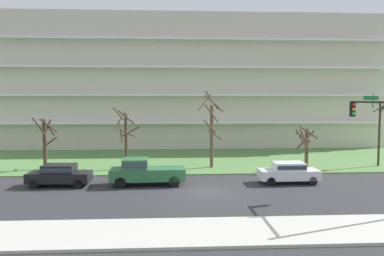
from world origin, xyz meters
name	(u,v)px	position (x,y,z in m)	size (l,w,h in m)	color
ground	(205,192)	(0.00, 0.00, 0.00)	(160.00, 160.00, 0.00)	#2D2D30
sidewalk_curb_near	(221,232)	(0.00, -8.00, 0.07)	(80.00, 4.00, 0.15)	#BCB7AD
grass_lawn_strip	(193,159)	(0.00, 14.00, 0.04)	(80.00, 16.00, 0.08)	#547F42
apartment_building	(187,83)	(0.00, 27.11, 8.38)	(49.92, 11.18, 16.76)	beige
tree_far_left	(45,141)	(-13.23, 9.01, 2.58)	(2.10, 2.24, 4.67)	#423023
tree_left	(126,137)	(-6.23, 8.80, 2.93)	(2.42, 2.43, 5.54)	#4C3828
tree_center	(211,130)	(1.38, 9.05, 3.49)	(2.22, 2.24, 7.00)	brown
tree_right	(306,145)	(9.58, 7.76, 2.20)	(1.94, 1.95, 3.94)	brown
tree_far_right	(379,129)	(16.88, 9.03, 3.44)	(1.49, 1.31, 6.66)	#423023
sedan_black_near_left	(59,174)	(-10.29, 2.50, 0.87)	(4.46, 1.95, 1.57)	black
pickup_green_center_left	(144,171)	(-4.22, 2.49, 1.02)	(5.45, 2.15, 1.95)	#2D6B3D
sedan_white_center_right	(289,172)	(6.44, 2.50, 0.87)	(4.41, 1.83, 1.57)	white
traffic_signal_mast	(381,131)	(9.40, -4.65, 4.46)	(0.90, 5.82, 6.48)	black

